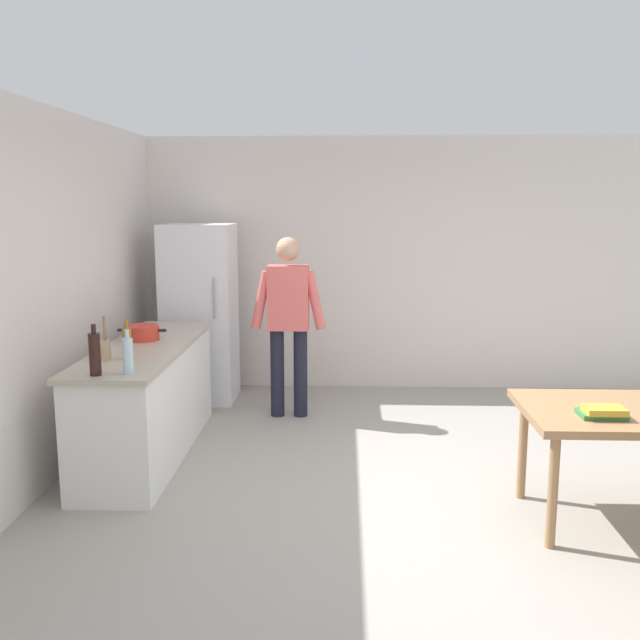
{
  "coord_description": "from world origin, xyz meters",
  "views": [
    {
      "loc": [
        -0.42,
        -4.53,
        2.02
      ],
      "look_at": [
        -0.64,
        1.31,
        1.02
      ],
      "focal_mm": 38.97,
      "sensor_mm": 36.0,
      "label": 1
    }
  ],
  "objects_px": {
    "utensil_jar": "(103,349)",
    "bottle_water_clear": "(128,356)",
    "person": "(288,315)",
    "dining_table": "(636,421)",
    "bottle_wine_dark": "(95,353)",
    "bottle_oil_amber": "(127,343)",
    "cooking_pot": "(142,333)",
    "refrigerator": "(200,313)",
    "book_stack": "(603,412)"
  },
  "relations": [
    {
      "from": "bottle_water_clear",
      "to": "book_stack",
      "type": "relative_size",
      "value": 1.14
    },
    {
      "from": "utensil_jar",
      "to": "bottle_water_clear",
      "type": "xyz_separation_m",
      "value": [
        0.31,
        -0.41,
        0.05
      ]
    },
    {
      "from": "dining_table",
      "to": "cooking_pot",
      "type": "xyz_separation_m",
      "value": [
        -3.49,
        1.31,
        0.29
      ]
    },
    {
      "from": "cooking_pot",
      "to": "book_stack",
      "type": "relative_size",
      "value": 1.51
    },
    {
      "from": "cooking_pot",
      "to": "bottle_water_clear",
      "type": "xyz_separation_m",
      "value": [
        0.24,
        -1.14,
        0.07
      ]
    },
    {
      "from": "person",
      "to": "dining_table",
      "type": "distance_m",
      "value": 3.2
    },
    {
      "from": "book_stack",
      "to": "refrigerator",
      "type": "bearing_deg",
      "value": 136.32
    },
    {
      "from": "person",
      "to": "dining_table",
      "type": "relative_size",
      "value": 1.21
    },
    {
      "from": "person",
      "to": "book_stack",
      "type": "distance_m",
      "value": 3.12
    },
    {
      "from": "bottle_water_clear",
      "to": "utensil_jar",
      "type": "bearing_deg",
      "value": 127.17
    },
    {
      "from": "dining_table",
      "to": "utensil_jar",
      "type": "distance_m",
      "value": 3.61
    },
    {
      "from": "cooking_pot",
      "to": "refrigerator",
      "type": "bearing_deg",
      "value": 82.32
    },
    {
      "from": "cooking_pot",
      "to": "book_stack",
      "type": "bearing_deg",
      "value": -24.95
    },
    {
      "from": "refrigerator",
      "to": "dining_table",
      "type": "relative_size",
      "value": 1.29
    },
    {
      "from": "person",
      "to": "bottle_wine_dark",
      "type": "relative_size",
      "value": 5.0
    },
    {
      "from": "bottle_oil_amber",
      "to": "cooking_pot",
      "type": "bearing_deg",
      "value": 98.04
    },
    {
      "from": "person",
      "to": "bottle_water_clear",
      "type": "xyz_separation_m",
      "value": [
        -0.89,
        -1.98,
        0.05
      ]
    },
    {
      "from": "bottle_water_clear",
      "to": "person",
      "type": "bearing_deg",
      "value": 65.68
    },
    {
      "from": "bottle_oil_amber",
      "to": "book_stack",
      "type": "distance_m",
      "value": 3.21
    },
    {
      "from": "utensil_jar",
      "to": "bottle_wine_dark",
      "type": "distance_m",
      "value": 0.46
    },
    {
      "from": "dining_table",
      "to": "bottle_wine_dark",
      "type": "bearing_deg",
      "value": 177.82
    },
    {
      "from": "utensil_jar",
      "to": "bottle_water_clear",
      "type": "relative_size",
      "value": 1.07
    },
    {
      "from": "person",
      "to": "utensil_jar",
      "type": "xyz_separation_m",
      "value": [
        -1.2,
        -1.57,
        0.0
      ]
    },
    {
      "from": "cooking_pot",
      "to": "bottle_oil_amber",
      "type": "distance_m",
      "value": 0.71
    },
    {
      "from": "bottle_wine_dark",
      "to": "utensil_jar",
      "type": "bearing_deg",
      "value": 103.23
    },
    {
      "from": "person",
      "to": "book_stack",
      "type": "bearing_deg",
      "value": -48.39
    },
    {
      "from": "dining_table",
      "to": "utensil_jar",
      "type": "bearing_deg",
      "value": 170.79
    },
    {
      "from": "book_stack",
      "to": "bottle_oil_amber",
      "type": "bearing_deg",
      "value": 165.77
    },
    {
      "from": "refrigerator",
      "to": "dining_table",
      "type": "xyz_separation_m",
      "value": [
        3.3,
        -2.7,
        -0.23
      ]
    },
    {
      "from": "cooking_pot",
      "to": "book_stack",
      "type": "height_order",
      "value": "cooking_pot"
    },
    {
      "from": "person",
      "to": "dining_table",
      "type": "bearing_deg",
      "value": -42.41
    },
    {
      "from": "dining_table",
      "to": "bottle_oil_amber",
      "type": "distance_m",
      "value": 3.46
    },
    {
      "from": "refrigerator",
      "to": "utensil_jar",
      "type": "xyz_separation_m",
      "value": [
        -0.25,
        -2.12,
        0.08
      ]
    },
    {
      "from": "person",
      "to": "bottle_water_clear",
      "type": "distance_m",
      "value": 2.17
    },
    {
      "from": "cooking_pot",
      "to": "person",
      "type": "bearing_deg",
      "value": 36.38
    },
    {
      "from": "bottle_wine_dark",
      "to": "book_stack",
      "type": "distance_m",
      "value": 3.2
    },
    {
      "from": "utensil_jar",
      "to": "bottle_oil_amber",
      "type": "relative_size",
      "value": 1.14
    },
    {
      "from": "person",
      "to": "bottle_oil_amber",
      "type": "bearing_deg",
      "value": -123.95
    },
    {
      "from": "bottle_oil_amber",
      "to": "person",
      "type": "bearing_deg",
      "value": 56.05
    },
    {
      "from": "dining_table",
      "to": "book_stack",
      "type": "relative_size",
      "value": 5.3
    },
    {
      "from": "person",
      "to": "refrigerator",
      "type": "bearing_deg",
      "value": 149.77
    },
    {
      "from": "refrigerator",
      "to": "cooking_pot",
      "type": "distance_m",
      "value": 1.41
    },
    {
      "from": "bottle_water_clear",
      "to": "cooking_pot",
      "type": "bearing_deg",
      "value": 102.03
    },
    {
      "from": "cooking_pot",
      "to": "bottle_water_clear",
      "type": "relative_size",
      "value": 1.33
    },
    {
      "from": "bottle_oil_amber",
      "to": "refrigerator",
      "type": "bearing_deg",
      "value": 87.59
    },
    {
      "from": "cooking_pot",
      "to": "bottle_oil_amber",
      "type": "height_order",
      "value": "bottle_oil_amber"
    },
    {
      "from": "person",
      "to": "cooking_pot",
      "type": "distance_m",
      "value": 1.41
    },
    {
      "from": "dining_table",
      "to": "bottle_wine_dark",
      "type": "xyz_separation_m",
      "value": [
        -3.45,
        0.13,
        0.37
      ]
    },
    {
      "from": "utensil_jar",
      "to": "bottle_oil_amber",
      "type": "height_order",
      "value": "utensil_jar"
    },
    {
      "from": "bottle_oil_amber",
      "to": "dining_table",
      "type": "bearing_deg",
      "value": -10.12
    }
  ]
}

